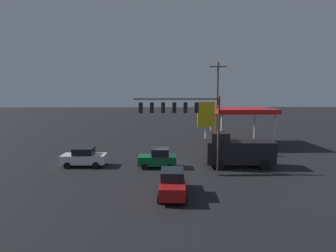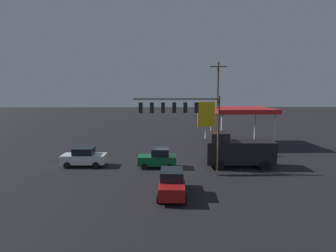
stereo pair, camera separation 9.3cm
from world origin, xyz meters
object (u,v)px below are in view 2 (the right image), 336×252
utility_pole (217,103)px  delivery_truck (237,151)px  price_sign (206,117)px  sedan_far (172,183)px  sedan_waiting (84,157)px  hatchback_crossing (158,158)px  traffic_signal_assembly (181,113)px

utility_pole → delivery_truck: utility_pole is taller
utility_pole → price_sign: size_ratio=1.81×
utility_pole → delivery_truck: 11.54m
price_sign → sedan_far: price_sign is taller
delivery_truck → sedan_far: 9.94m
utility_pole → price_sign: 5.74m
utility_pole → sedan_waiting: bearing=31.9°
sedan_far → sedan_waiting: bearing=-129.1°
delivery_truck → hatchback_crossing: bearing=0.8°
utility_pole → hatchback_crossing: bearing=52.1°
utility_pole → delivery_truck: (0.18, 10.66, -4.40)m
utility_pole → sedan_far: 19.78m
utility_pole → hatchback_crossing: utility_pole is taller
traffic_signal_assembly → delivery_truck: traffic_signal_assembly is taller
utility_pole → hatchback_crossing: (8.23, 10.56, -5.14)m
price_sign → sedan_far: bearing=69.7°
utility_pole → sedan_waiting: 19.35m
traffic_signal_assembly → sedan_waiting: 11.08m
price_sign → hatchback_crossing: size_ratio=1.67×
sedan_far → hatchback_crossing: (1.09, -7.16, -0.00)m
sedan_far → price_sign: bearing=162.7°
utility_pole → price_sign: utility_pole is taller
traffic_signal_assembly → sedan_waiting: bearing=-11.2°
traffic_signal_assembly → price_sign: bearing=-117.5°
delivery_truck → sedan_waiting: delivery_truck is taller
sedan_waiting → delivery_truck: bearing=178.5°
price_sign → sedan_waiting: size_ratio=1.44×
sedan_waiting → hatchback_crossing: bearing=176.2°
traffic_signal_assembly → sedan_far: bearing=79.0°
delivery_truck → price_sign: bearing=-66.9°
utility_pole → sedan_waiting: (15.83, 9.87, -5.14)m
utility_pole → sedan_waiting: utility_pole is taller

